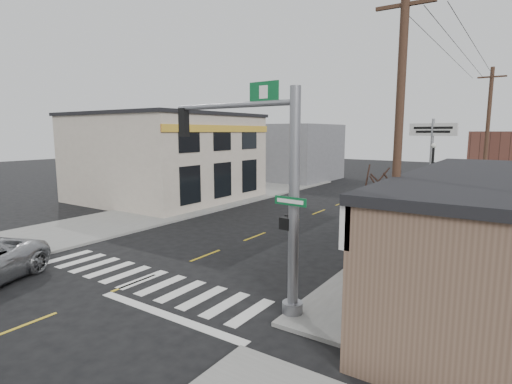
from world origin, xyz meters
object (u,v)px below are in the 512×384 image
Objects in this scene: lamp_post at (433,183)px; bare_tree at (385,176)px; traffic_signal_pole at (270,177)px; dance_center_sign at (432,143)px; utility_pole_far at (487,140)px; fire_hydrant at (349,263)px; guide_sign at (417,222)px; utility_pole_near at (398,148)px.

bare_tree reaches higher than lamp_post.
traffic_signal_pole is at bearing -115.28° from bare_tree.
lamp_post is 5.20m from dance_center_sign.
utility_pole_far is (1.69, 8.16, 2.07)m from lamp_post.
bare_tree reaches higher than fire_hydrant.
traffic_signal_pole is 10.07× the size of fire_hydrant.
traffic_signal_pole is 5.84m from fire_hydrant.
fire_hydrant is at bearing -80.26° from dance_center_sign.
fire_hydrant is (-1.90, -2.54, -1.38)m from guide_sign.
traffic_signal_pole is 20.63m from utility_pole_far.
dance_center_sign is 12.33m from bare_tree.
traffic_signal_pole is 0.72× the size of utility_pole_near.
utility_pole_far is at bearing 63.90° from dance_center_sign.
lamp_post is 0.50× the size of utility_pole_near.
fire_hydrant is 16.75m from utility_pole_far.
traffic_signal_pole is at bearing -101.46° from utility_pole_far.
utility_pole_near is (0.67, -9.79, 2.13)m from lamp_post.
lamp_post is at bearing 78.84° from fire_hydrant.
utility_pole_far reaches higher than lamp_post.
fire_hydrant is 0.14× the size of bare_tree.
guide_sign is 0.28× the size of utility_pole_far.
lamp_post is (2.43, 12.04, -1.28)m from traffic_signal_pole.
guide_sign is 3.93× the size of fire_hydrant.
dance_center_sign is at bearing 90.04° from traffic_signal_pole.
guide_sign reaches higher than fire_hydrant.
dance_center_sign is (-1.01, 4.72, 1.92)m from lamp_post.
utility_pole_near is at bearing -103.66° from guide_sign.
traffic_signal_pole reaches higher than bare_tree.
traffic_signal_pole is at bearing -144.33° from utility_pole_near.
bare_tree is at bearing -70.98° from lamp_post.
dance_center_sign is (-1.40, 9.84, 2.99)m from guide_sign.
lamp_post is at bearing -65.88° from dance_center_sign.
fire_hydrant is 13.14m from dance_center_sign.
utility_pole_near reaches higher than traffic_signal_pole.
dance_center_sign is 1.27× the size of bare_tree.
guide_sign is 3.29m from bare_tree.
guide_sign is 0.28× the size of utility_pole_near.
lamp_post is at bearing 77.21° from guide_sign.
utility_pole_far is at bearing 99.68° from lamp_post.
bare_tree is at bearing 113.44° from utility_pole_near.
dance_center_sign is at bearing 87.68° from fire_hydrant.
utility_pole_near reaches higher than lamp_post.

